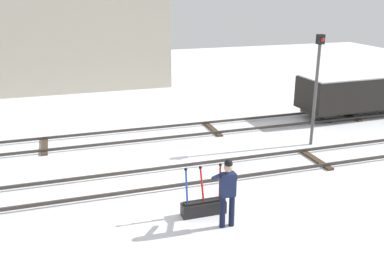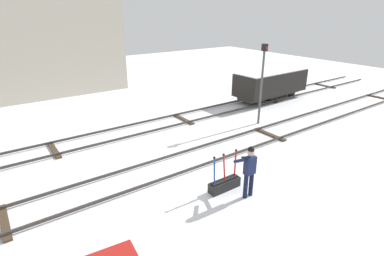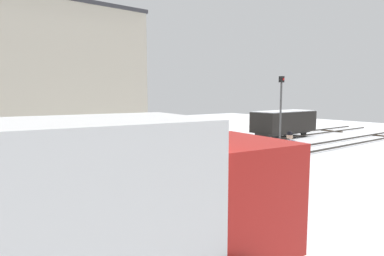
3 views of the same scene
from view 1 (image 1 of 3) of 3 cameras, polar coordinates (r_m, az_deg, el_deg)
ground_plane at (r=13.88m, az=-4.64°, el=-7.16°), size 60.00×60.00×0.00m
track_main_line at (r=13.83m, az=-4.65°, el=-6.74°), size 44.00×1.94×0.18m
track_siding_near at (r=17.85m, az=-7.88°, el=-1.02°), size 44.00×1.94×0.18m
switch_lever_frame at (r=11.87m, az=1.55°, el=-10.41°), size 1.24×0.36×1.45m
rail_worker at (r=10.98m, az=4.76°, el=-8.09°), size 0.53×0.70×1.88m
signal_post at (r=16.97m, az=16.40°, el=6.20°), size 0.24×0.32×4.33m
apartment_building at (r=28.19m, az=-19.33°, el=15.53°), size 14.72×5.59×10.17m
freight_car_back_track at (r=21.99m, az=21.08°, el=4.55°), size 5.53×2.20×2.04m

